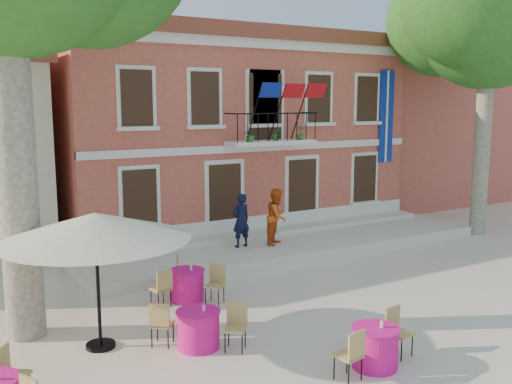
% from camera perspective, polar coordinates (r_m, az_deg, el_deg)
% --- Properties ---
extents(ground, '(90.00, 90.00, 0.00)m').
position_cam_1_polar(ground, '(14.71, 6.42, -10.42)').
color(ground, beige).
rests_on(ground, ground).
extents(main_building, '(13.50, 9.59, 7.50)m').
position_cam_1_polar(main_building, '(23.50, -4.20, 6.29)').
color(main_building, '#C96148').
rests_on(main_building, ground).
extents(neighbor_east, '(9.40, 9.40, 6.40)m').
position_cam_1_polar(neighbor_east, '(31.47, 15.03, 5.66)').
color(neighbor_east, '#C96148').
rests_on(neighbor_east, ground).
extents(terrace, '(14.00, 3.40, 0.30)m').
position_cam_1_polar(terrace, '(19.22, 3.34, -5.26)').
color(terrace, silver).
rests_on(terrace, ground).
extents(plane_tree_east, '(5.51, 5.51, 10.83)m').
position_cam_1_polar(plane_tree_east, '(22.64, 22.39, 16.29)').
color(plane_tree_east, '#A59E84').
rests_on(plane_tree_east, ground).
extents(patio_umbrella, '(3.70, 3.70, 2.75)m').
position_cam_1_polar(patio_umbrella, '(11.52, -15.76, -3.38)').
color(patio_umbrella, black).
rests_on(patio_umbrella, ground).
extents(pedestrian_navy, '(0.67, 0.47, 1.72)m').
position_cam_1_polar(pedestrian_navy, '(18.11, -1.51, -2.85)').
color(pedestrian_navy, black).
rests_on(pedestrian_navy, terrace).
extents(pedestrian_orange, '(1.12, 1.09, 1.82)m').
position_cam_1_polar(pedestrian_orange, '(18.48, 2.12, -2.45)').
color(pedestrian_orange, '#D75319').
rests_on(pedestrian_orange, terrace).
extents(cafe_table_0, '(1.74, 1.55, 0.95)m').
position_cam_1_polar(cafe_table_0, '(11.75, -5.78, -13.34)').
color(cafe_table_0, '#DA147D').
rests_on(cafe_table_0, ground).
extents(cafe_table_1, '(1.96, 0.90, 0.95)m').
position_cam_1_polar(cafe_table_1, '(11.13, 11.83, -14.80)').
color(cafe_table_1, '#DA147D').
rests_on(cafe_table_1, ground).
extents(cafe_table_3, '(1.76, 1.84, 0.95)m').
position_cam_1_polar(cafe_table_3, '(14.41, -6.94, -9.05)').
color(cafe_table_3, '#DA147D').
rests_on(cafe_table_3, ground).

